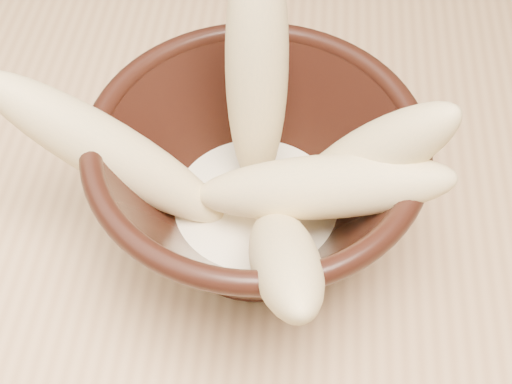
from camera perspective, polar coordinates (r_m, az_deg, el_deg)
table at (r=0.66m, az=-0.41°, el=0.96°), size 1.20×0.80×0.75m
bowl at (r=0.47m, az=-0.00°, el=0.74°), size 0.22×0.22×0.12m
milk_puddle at (r=0.49m, az=0.00°, el=-1.32°), size 0.12×0.12×0.02m
banana_upright at (r=0.45m, az=0.07°, el=9.75°), size 0.04×0.08×0.18m
banana_left at (r=0.46m, az=-11.65°, el=3.18°), size 0.17×0.05×0.14m
banana_right at (r=0.44m, az=8.86°, el=2.52°), size 0.12×0.07×0.14m
banana_across at (r=0.43m, az=4.95°, el=0.37°), size 0.17×0.06×0.10m
banana_front at (r=0.41m, az=2.26°, el=-5.40°), size 0.06×0.15×0.13m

